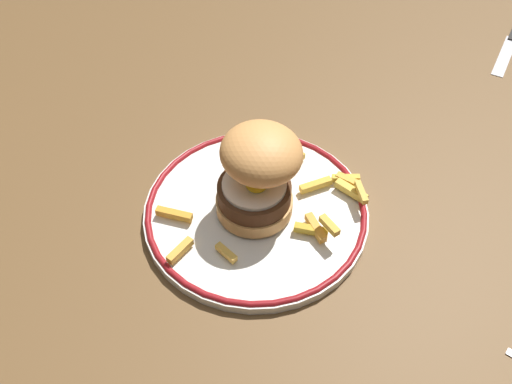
{
  "coord_description": "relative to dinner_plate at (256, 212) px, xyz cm",
  "views": [
    {
      "loc": [
        -10.9,
        -51.3,
        59.95
      ],
      "look_at": [
        -3.97,
        -4.45,
        4.6
      ],
      "focal_mm": 43.45,
      "sensor_mm": 36.0,
      "label": 1
    }
  ],
  "objects": [
    {
      "name": "ground_plane",
      "position": [
        3.97,
        4.45,
        -2.84
      ],
      "size": [
        132.24,
        104.02,
        4.0
      ],
      "primitive_type": "cube",
      "color": "brown"
    },
    {
      "name": "dinner_plate",
      "position": [
        0.0,
        0.0,
        0.0
      ],
      "size": [
        27.47,
        27.47,
        1.6
      ],
      "color": "white",
      "rests_on": "ground_plane"
    },
    {
      "name": "fries_pile",
      "position": [
        4.22,
        0.33,
        1.44
      ],
      "size": [
        25.89,
        17.21,
        2.61
      ],
      "color": "gold",
      "rests_on": "dinner_plate"
    },
    {
      "name": "burger",
      "position": [
        0.34,
        0.5,
        6.61
      ],
      "size": [
        11.04,
        10.8,
        11.57
      ],
      "color": "tan",
      "rests_on": "dinner_plate"
    },
    {
      "name": "knife",
      "position": [
        46.25,
        29.98,
        -0.58
      ],
      "size": [
        11.68,
        15.52,
        0.7
      ],
      "color": "black",
      "rests_on": "ground_plane"
    }
  ]
}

